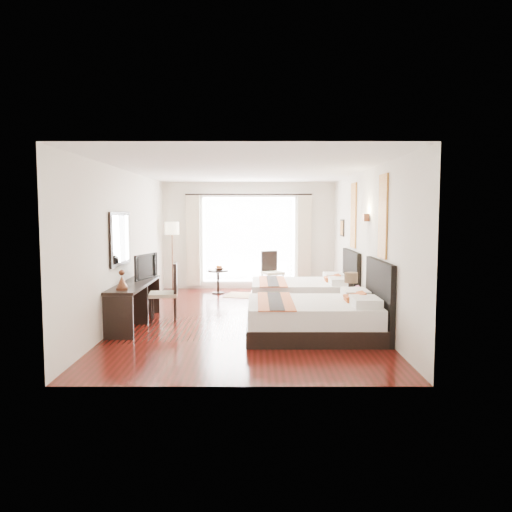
{
  "coord_description": "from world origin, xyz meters",
  "views": [
    {
      "loc": [
        0.2,
        -9.37,
        2.01
      ],
      "look_at": [
        0.19,
        0.38,
        1.16
      ],
      "focal_mm": 35.0,
      "sensor_mm": 36.0,
      "label": 1
    }
  ],
  "objects_px": {
    "bed_far": "(305,293)",
    "desk_chair": "(165,304)",
    "television": "(142,266)",
    "window_chair": "(272,279)",
    "console_desk": "(135,304)",
    "vase": "(358,293)",
    "fruit_bowl": "(219,269)",
    "side_table": "(218,282)",
    "bed_near": "(318,316)",
    "table_lamp": "(351,279)",
    "nightstand": "(353,310)",
    "floor_lamp": "(172,233)"
  },
  "relations": [
    {
      "from": "console_desk",
      "to": "desk_chair",
      "type": "distance_m",
      "value": 0.56
    },
    {
      "from": "vase",
      "to": "television",
      "type": "distance_m",
      "value": 4.05
    },
    {
      "from": "table_lamp",
      "to": "television",
      "type": "height_order",
      "value": "television"
    },
    {
      "from": "bed_far",
      "to": "window_chair",
      "type": "distance_m",
      "value": 2.3
    },
    {
      "from": "floor_lamp",
      "to": "fruit_bowl",
      "type": "xyz_separation_m",
      "value": [
        1.21,
        -0.28,
        -0.89
      ]
    },
    {
      "from": "side_table",
      "to": "window_chair",
      "type": "relative_size",
      "value": 0.57
    },
    {
      "from": "bed_near",
      "to": "bed_far",
      "type": "bearing_deg",
      "value": 89.5
    },
    {
      "from": "bed_near",
      "to": "nightstand",
      "type": "bearing_deg",
      "value": 53.72
    },
    {
      "from": "vase",
      "to": "fruit_bowl",
      "type": "relative_size",
      "value": 0.67
    },
    {
      "from": "table_lamp",
      "to": "fruit_bowl",
      "type": "relative_size",
      "value": 1.85
    },
    {
      "from": "table_lamp",
      "to": "console_desk",
      "type": "height_order",
      "value": "table_lamp"
    },
    {
      "from": "table_lamp",
      "to": "floor_lamp",
      "type": "distance_m",
      "value": 5.19
    },
    {
      "from": "console_desk",
      "to": "side_table",
      "type": "height_order",
      "value": "console_desk"
    },
    {
      "from": "table_lamp",
      "to": "vase",
      "type": "bearing_deg",
      "value": -79.59
    },
    {
      "from": "side_table",
      "to": "vase",
      "type": "bearing_deg",
      "value": -50.73
    },
    {
      "from": "bed_near",
      "to": "bed_far",
      "type": "relative_size",
      "value": 1.02
    },
    {
      "from": "side_table",
      "to": "bed_near",
      "type": "bearing_deg",
      "value": -65.42
    },
    {
      "from": "television",
      "to": "fruit_bowl",
      "type": "distance_m",
      "value": 3.17
    },
    {
      "from": "bed_far",
      "to": "table_lamp",
      "type": "bearing_deg",
      "value": -58.84
    },
    {
      "from": "console_desk",
      "to": "side_table",
      "type": "relative_size",
      "value": 3.76
    },
    {
      "from": "console_desk",
      "to": "fruit_bowl",
      "type": "distance_m",
      "value": 3.68
    },
    {
      "from": "table_lamp",
      "to": "console_desk",
      "type": "relative_size",
      "value": 0.18
    },
    {
      "from": "bed_far",
      "to": "desk_chair",
      "type": "height_order",
      "value": "bed_far"
    },
    {
      "from": "bed_far",
      "to": "side_table",
      "type": "distance_m",
      "value": 2.72
    },
    {
      "from": "television",
      "to": "window_chair",
      "type": "bearing_deg",
      "value": -22.59
    },
    {
      "from": "floor_lamp",
      "to": "television",
      "type": "bearing_deg",
      "value": -90.73
    },
    {
      "from": "bed_near",
      "to": "side_table",
      "type": "bearing_deg",
      "value": 114.58
    },
    {
      "from": "table_lamp",
      "to": "vase",
      "type": "xyz_separation_m",
      "value": [
        0.06,
        -0.32,
        -0.2
      ]
    },
    {
      "from": "nightstand",
      "to": "fruit_bowl",
      "type": "height_order",
      "value": "fruit_bowl"
    },
    {
      "from": "bed_near",
      "to": "floor_lamp",
      "type": "bearing_deg",
      "value": 124.57
    },
    {
      "from": "desk_chair",
      "to": "side_table",
      "type": "relative_size",
      "value": 1.86
    },
    {
      "from": "television",
      "to": "side_table",
      "type": "relative_size",
      "value": 1.42
    },
    {
      "from": "bed_far",
      "to": "nightstand",
      "type": "height_order",
      "value": "bed_far"
    },
    {
      "from": "nightstand",
      "to": "desk_chair",
      "type": "distance_m",
      "value": 3.49
    },
    {
      "from": "console_desk",
      "to": "fruit_bowl",
      "type": "relative_size",
      "value": 10.26
    },
    {
      "from": "console_desk",
      "to": "television",
      "type": "bearing_deg",
      "value": 87.92
    },
    {
      "from": "television",
      "to": "desk_chair",
      "type": "distance_m",
      "value": 0.86
    },
    {
      "from": "vase",
      "to": "side_table",
      "type": "relative_size",
      "value": 0.24
    },
    {
      "from": "television",
      "to": "window_chair",
      "type": "distance_m",
      "value": 4.21
    },
    {
      "from": "fruit_bowl",
      "to": "floor_lamp",
      "type": "bearing_deg",
      "value": 166.96
    },
    {
      "from": "television",
      "to": "desk_chair",
      "type": "xyz_separation_m",
      "value": [
        0.47,
        -0.28,
        -0.66
      ]
    },
    {
      "from": "console_desk",
      "to": "floor_lamp",
      "type": "relative_size",
      "value": 1.24
    },
    {
      "from": "nightstand",
      "to": "side_table",
      "type": "xyz_separation_m",
      "value": [
        -2.74,
        3.22,
        0.07
      ]
    },
    {
      "from": "floor_lamp",
      "to": "bed_far",
      "type": "bearing_deg",
      "value": -33.92
    },
    {
      "from": "vase",
      "to": "table_lamp",
      "type": "bearing_deg",
      "value": 100.41
    },
    {
      "from": "table_lamp",
      "to": "desk_chair",
      "type": "relative_size",
      "value": 0.36
    },
    {
      "from": "window_chair",
      "to": "television",
      "type": "bearing_deg",
      "value": -61.76
    },
    {
      "from": "vase",
      "to": "television",
      "type": "bearing_deg",
      "value": 172.96
    },
    {
      "from": "bed_near",
      "to": "table_lamp",
      "type": "height_order",
      "value": "bed_near"
    },
    {
      "from": "console_desk",
      "to": "window_chair",
      "type": "distance_m",
      "value": 4.61
    }
  ]
}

